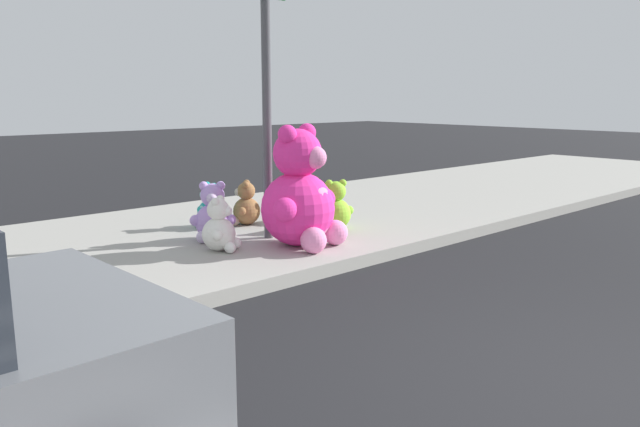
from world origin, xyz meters
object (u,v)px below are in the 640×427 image
(plush_brown, at_px, (245,207))
(plush_lavender, at_px, (213,217))
(plush_white, at_px, (220,229))
(sign_pole, at_px, (267,100))
(plush_teal, at_px, (210,209))
(plush_lime, at_px, (335,209))
(plush_tan, at_px, (299,204))
(plush_pink_large, at_px, (301,198))

(plush_brown, bearing_deg, plush_lavender, -149.14)
(plush_white, bearing_deg, sign_pole, 10.79)
(plush_white, xyz_separation_m, plush_teal, (0.62, 1.19, -0.01))
(plush_white, height_order, plush_teal, plush_white)
(plush_lavender, bearing_deg, plush_white, -114.50)
(plush_lavender, height_order, plush_teal, plush_lavender)
(plush_brown, bearing_deg, plush_lime, -54.76)
(plush_teal, bearing_deg, plush_lime, -45.98)
(plush_white, height_order, plush_lime, plush_lime)
(plush_lavender, bearing_deg, sign_pole, -30.93)
(plush_tan, distance_m, plush_brown, 0.76)
(plush_lime, bearing_deg, plush_white, 179.29)
(plush_white, bearing_deg, plush_brown, 43.27)
(plush_white, distance_m, plush_teal, 1.35)
(plush_pink_large, distance_m, plush_lavender, 1.16)
(plush_pink_large, height_order, plush_lavender, plush_pink_large)
(plush_white, distance_m, plush_brown, 1.47)
(plush_teal, bearing_deg, plush_white, -117.57)
(plush_brown, bearing_deg, plush_white, -136.73)
(plush_lavender, distance_m, plush_brown, 0.98)
(plush_pink_large, xyz_separation_m, plush_brown, (0.23, 1.44, -0.33))
(plush_teal, height_order, plush_lime, plush_lime)
(plush_teal, height_order, plush_tan, plush_tan)
(plush_pink_large, height_order, plush_brown, plush_pink_large)
(plush_teal, xyz_separation_m, plush_lime, (1.18, -1.22, 0.02))
(plush_white, relative_size, plush_lavender, 0.87)
(plush_tan, relative_size, plush_lime, 0.95)
(plush_pink_large, height_order, plush_lime, plush_pink_large)
(sign_pole, distance_m, plush_lavender, 1.56)
(plush_lime, bearing_deg, plush_tan, 93.76)
(plush_white, height_order, plush_lavender, plush_lavender)
(plush_pink_large, height_order, plush_teal, plush_pink_large)
(sign_pole, relative_size, plush_brown, 5.25)
(plush_pink_large, bearing_deg, plush_teal, 97.56)
(plush_pink_large, xyz_separation_m, plush_white, (-0.84, 0.44, -0.32))
(sign_pole, xyz_separation_m, plush_teal, (-0.19, 1.04, -1.46))
(plush_pink_large, height_order, plush_white, plush_pink_large)
(plush_white, relative_size, plush_lime, 0.95)
(plush_white, xyz_separation_m, plush_brown, (1.07, 1.01, -0.01))
(sign_pole, height_order, plush_lime, sign_pole)
(sign_pole, xyz_separation_m, plush_lime, (0.98, -0.18, -1.43))
(plush_pink_large, relative_size, plush_tan, 2.28)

